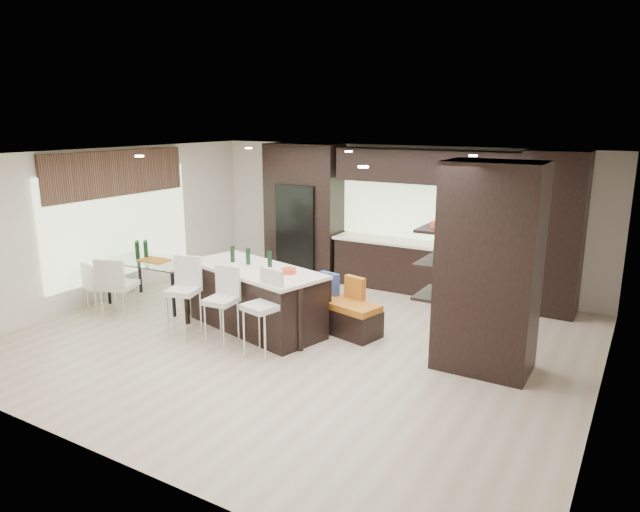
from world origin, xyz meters
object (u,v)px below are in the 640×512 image
Objects in this scene: chair_near at (119,289)px; chair_end at (203,291)px; stool_left at (184,305)px; bench at (340,315)px; chair_far at (100,289)px; stool_mid at (222,315)px; stool_right at (262,322)px; kitchen_island at (256,298)px; dining_table at (155,282)px; floor_vase at (466,315)px.

chair_end is (1.11, 0.79, -0.07)m from chair_near.
chair_end is at bearing 99.12° from stool_left.
chair_far is (-3.95, -1.24, 0.14)m from bench.
bench is at bearing 44.00° from stool_mid.
stool_right is 3.48m from chair_far.
kitchen_island reaches higher than chair_near.
stool_mid is 0.72m from stool_right.
chair_near reaches higher than bench.
stool_right is 1.47m from bench.
kitchen_island is 1.44× the size of dining_table.
stool_left reaches higher than stool_mid.
chair_end reaches higher than dining_table.
stool_right is (0.72, -0.01, 0.03)m from stool_mid.
bench is (1.20, 0.55, -0.24)m from kitchen_island.
stool_mid is at bearing -24.84° from dining_table.
floor_vase is (3.14, 0.54, 0.13)m from kitchen_island.
chair_end is at bearing 16.13° from chair_near.
stool_right is 1.04× the size of chair_near.
stool_right is 1.24× the size of chair_far.
stool_mid is (0.72, 0.01, -0.02)m from stool_left.
chair_end is (-2.33, -0.49, 0.15)m from bench.
chair_far is at bearing -127.67° from dining_table.
stool_left is at bearing -33.69° from dining_table.
dining_table is at bearing 153.99° from stool_mid.
dining_table is at bearing 92.36° from chair_end.
stool_mid is 0.71× the size of bench.
dining_table is 0.91m from chair_far.
chair_near is (-5.38, -1.26, -0.15)m from floor_vase.
stool_left is at bearing 11.54° from chair_far.
stool_right reaches higher than chair_end.
chair_end is at bearing -155.00° from bench.
stool_left is 0.72m from stool_mid.
kitchen_island is 2.84m from chair_far.
chair_far is at bearing 172.73° from stool_mid.
kitchen_island is at bearing 85.29° from stool_mid.
chair_end is at bearing -168.94° from kitchen_island.
kitchen_island is at bearing 144.13° from stool_right.
stool_right is 2.06m from chair_end.
chair_far reaches higher than bench.
floor_vase is at bearing -6.16° from chair_near.
stool_left is 1.44m from stool_right.
stool_right is 1.22× the size of chair_end.
stool_mid is 1.43m from chair_end.
kitchen_island is 1.34m from bench.
stool_left is at bearing -160.63° from floor_vase.
bench is at bearing 179.54° from floor_vase.
dining_table is (-1.53, 0.89, -0.09)m from stool_left.
bench is 1.38× the size of chair_near.
chair_near is (-3.44, -1.28, 0.22)m from bench.
stool_left is at bearing 176.09° from stool_mid.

